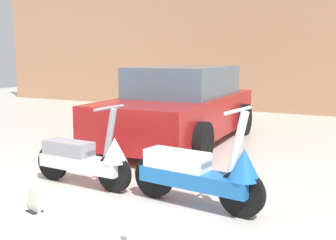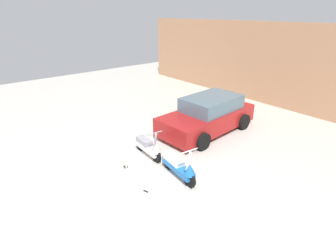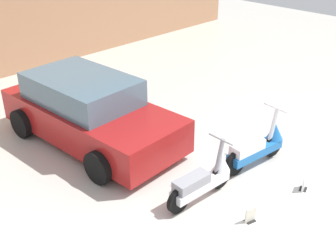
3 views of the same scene
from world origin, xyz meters
name	(u,v)px [view 1 (image 1 of 3)]	position (x,y,z in m)	size (l,w,h in m)	color
ground_plane	(49,220)	(0.00, 0.00, 0.00)	(28.00, 28.00, 0.00)	beige
wall_back	(272,41)	(0.00, 8.90, 2.01)	(19.60, 0.12, 4.02)	tan
scooter_front_left	(86,158)	(-0.36, 1.04, 0.36)	(1.46, 0.53, 1.02)	black
scooter_front_right	(201,172)	(1.19, 0.99, 0.39)	(1.56, 0.56, 1.09)	black
car_rear_left	(181,106)	(-0.50, 4.05, 0.67)	(2.15, 4.20, 1.40)	maroon
placard_near_left_scooter	(34,201)	(-0.29, 0.10, 0.11)	(0.20, 0.16, 0.26)	black
placard_near_right_scooter	(138,233)	(1.08, -0.08, 0.11)	(0.20, 0.16, 0.26)	black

